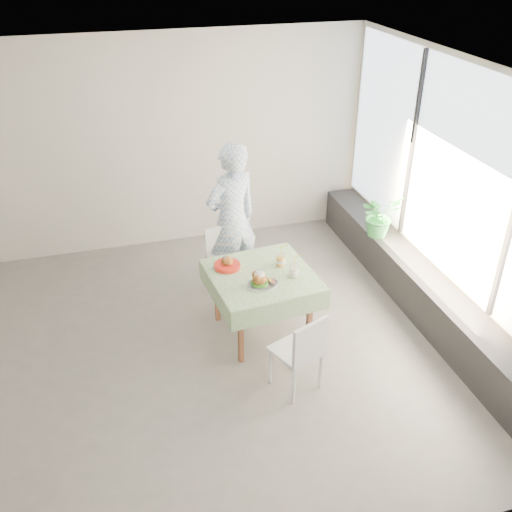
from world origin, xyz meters
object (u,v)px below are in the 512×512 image
object	(u,v)px
diner	(232,220)
potted_plant	(380,215)
chair_far	(230,280)
main_dish	(261,280)
chair_near	(296,365)
cafe_table	(262,296)
juice_cup_orange	(280,260)

from	to	relation	value
diner	potted_plant	bearing A→B (deg)	156.53
chair_far	potted_plant	bearing A→B (deg)	4.96
main_dish	potted_plant	world-z (taller)	potted_plant
chair_near	diner	bearing A→B (deg)	95.04
cafe_table	potted_plant	distance (m)	1.99
diner	juice_cup_orange	xyz separation A→B (m)	(0.32, -0.83, -0.12)
cafe_table	diner	distance (m)	1.05
main_dish	juice_cup_orange	world-z (taller)	juice_cup_orange
chair_far	main_dish	size ratio (longest dim) A/B	2.84
chair_near	potted_plant	bearing A→B (deg)	46.30
chair_far	diner	distance (m)	0.70
chair_near	main_dish	world-z (taller)	main_dish
diner	potted_plant	xyz separation A→B (m)	(1.86, -0.07, -0.16)
chair_far	potted_plant	xyz separation A→B (m)	(1.95, 0.17, 0.49)
cafe_table	juice_cup_orange	xyz separation A→B (m)	(0.23, 0.11, 0.35)
chair_near	juice_cup_orange	size ratio (longest dim) A/B	2.95
chair_far	chair_near	distance (m)	1.62
cafe_table	main_dish	bearing A→B (deg)	-108.83
chair_near	juice_cup_orange	xyz separation A→B (m)	(0.16, 1.02, 0.55)
cafe_table	potted_plant	bearing A→B (deg)	25.96
juice_cup_orange	potted_plant	xyz separation A→B (m)	(1.53, 0.75, -0.04)
chair_far	diner	xyz separation A→B (m)	(0.10, 0.24, 0.65)
cafe_table	chair_far	xyz separation A→B (m)	(-0.19, 0.69, -0.18)
cafe_table	diner	xyz separation A→B (m)	(-0.09, 0.93, 0.47)
chair_near	main_dish	bearing A→B (deg)	101.21
chair_far	potted_plant	world-z (taller)	potted_plant
cafe_table	juice_cup_orange	world-z (taller)	juice_cup_orange
juice_cup_orange	chair_far	bearing A→B (deg)	125.80
chair_far	diner	bearing A→B (deg)	67.93
diner	chair_near	bearing A→B (deg)	73.83
chair_far	juice_cup_orange	world-z (taller)	juice_cup_orange
main_dish	potted_plant	size ratio (longest dim) A/B	0.59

